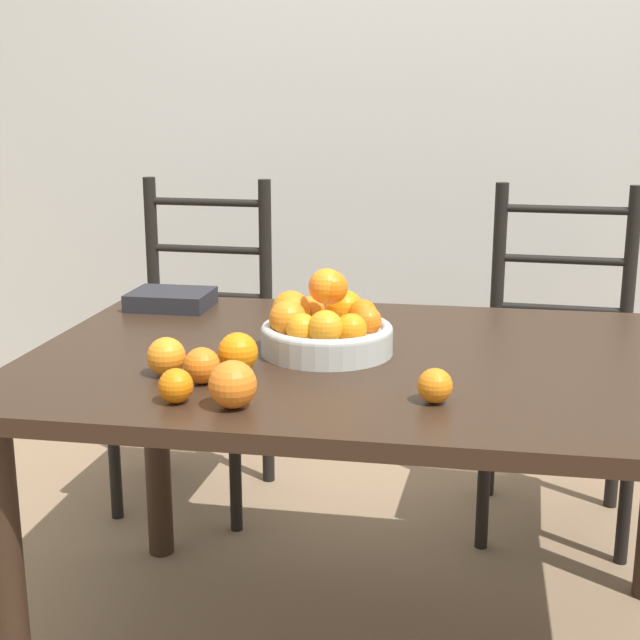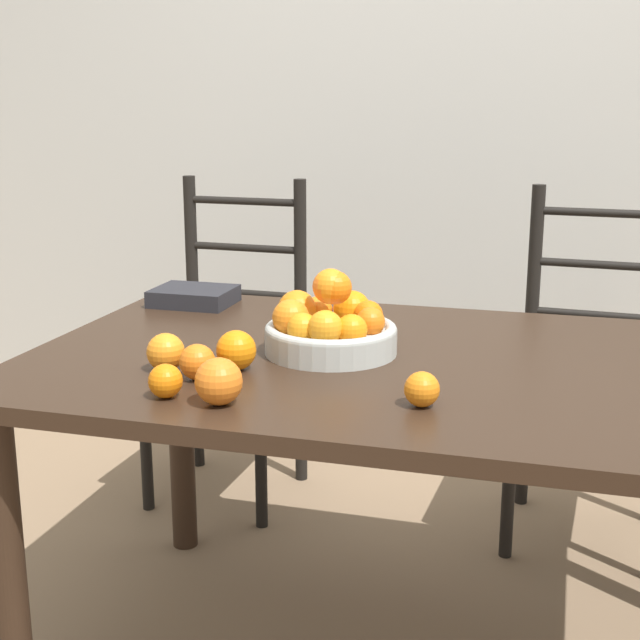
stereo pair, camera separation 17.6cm
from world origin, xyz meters
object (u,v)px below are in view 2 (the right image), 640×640
at_px(orange_loose_5, 197,362).
at_px(chair_left, 230,348).
at_px(orange_loose_1, 166,352).
at_px(book_stack, 194,296).
at_px(orange_loose_0, 219,381).
at_px(orange_loose_2, 165,381).
at_px(orange_loose_3, 422,389).
at_px(orange_loose_4, 236,350).
at_px(fruit_bowl, 329,325).
at_px(chair_right, 592,377).

bearing_deg(orange_loose_5, chair_left, 108.68).
relative_size(orange_loose_1, book_stack, 0.37).
relative_size(orange_loose_0, chair_left, 0.08).
xyz_separation_m(orange_loose_2, orange_loose_5, (0.01, 0.11, 0.00)).
bearing_deg(orange_loose_2, orange_loose_3, 9.92).
relative_size(orange_loose_2, orange_loose_4, 0.78).
bearing_deg(orange_loose_1, fruit_bowl, 37.25).
bearing_deg(chair_right, orange_loose_4, -122.70).
xyz_separation_m(fruit_bowl, orange_loose_0, (-0.10, -0.37, -0.02)).
distance_m(orange_loose_2, orange_loose_3, 0.45).
relative_size(orange_loose_3, orange_loose_5, 0.90).
bearing_deg(orange_loose_3, orange_loose_1, 172.22).
xyz_separation_m(orange_loose_5, book_stack, (-0.26, 0.58, -0.01)).
bearing_deg(orange_loose_5, fruit_bowl, 51.77).
relative_size(orange_loose_0, orange_loose_5, 1.22).
height_order(orange_loose_1, orange_loose_2, orange_loose_1).
bearing_deg(orange_loose_3, chair_left, 126.14).
height_order(chair_left, chair_right, same).
distance_m(fruit_bowl, orange_loose_3, 0.37).
bearing_deg(orange_loose_5, book_stack, 114.33).
height_order(orange_loose_2, orange_loose_4, orange_loose_4).
bearing_deg(book_stack, orange_loose_2, -70.12).
xyz_separation_m(orange_loose_0, orange_loose_5, (-0.09, 0.12, -0.01)).
height_order(fruit_bowl, orange_loose_0, fruit_bowl).
bearing_deg(orange_loose_2, orange_loose_1, 115.17).
distance_m(fruit_bowl, chair_left, 1.01).
bearing_deg(orange_loose_5, orange_loose_0, -52.46).
xyz_separation_m(orange_loose_4, chair_right, (0.70, 0.96, -0.29)).
distance_m(orange_loose_0, orange_loose_5, 0.15).
bearing_deg(chair_right, orange_loose_2, -120.04).
relative_size(orange_loose_5, book_stack, 0.34).
xyz_separation_m(orange_loose_1, chair_right, (0.83, 1.01, -0.29)).
bearing_deg(orange_loose_1, chair_left, 105.03).
bearing_deg(orange_loose_2, orange_loose_0, -4.44).
bearing_deg(orange_loose_3, fruit_bowl, 130.92).
relative_size(orange_loose_5, chair_right, 0.07).
height_order(orange_loose_4, chair_left, chair_left).
bearing_deg(orange_loose_4, fruit_bowl, 48.88).
xyz_separation_m(orange_loose_3, orange_loose_4, (-0.39, 0.11, 0.01)).
xyz_separation_m(chair_left, chair_right, (1.10, -0.00, 0.00)).
relative_size(orange_loose_0, orange_loose_1, 1.12).
xyz_separation_m(orange_loose_3, orange_loose_5, (-0.43, 0.03, 0.00)).
distance_m(orange_loose_2, chair_left, 1.24).
bearing_deg(orange_loose_3, orange_loose_2, -170.08).
relative_size(orange_loose_2, orange_loose_5, 0.90).
height_order(orange_loose_5, chair_right, chair_right).
bearing_deg(orange_loose_3, chair_right, 73.77).
relative_size(orange_loose_4, chair_left, 0.08).
bearing_deg(chair_left, orange_loose_1, -72.83).
relative_size(orange_loose_3, chair_left, 0.06).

